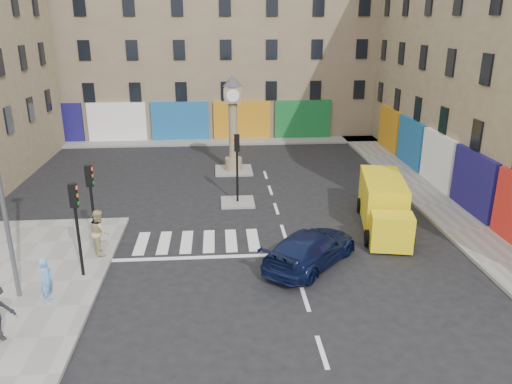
{
  "coord_description": "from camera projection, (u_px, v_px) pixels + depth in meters",
  "views": [
    {
      "loc": [
        -2.96,
        -17.41,
        9.54
      ],
      "look_at": [
        -1.3,
        4.07,
        2.0
      ],
      "focal_mm": 35.0,
      "sensor_mm": 36.0,
      "label": 1
    }
  ],
  "objects": [
    {
      "name": "traffic_light_island",
      "position": [
        237.0,
        157.0,
        26.27
      ],
      "size": [
        0.28,
        0.22,
        3.7
      ],
      "color": "black",
      "rests_on": "island_near"
    },
    {
      "name": "island_near",
      "position": [
        238.0,
        202.0,
        27.11
      ],
      "size": [
        1.8,
        1.8,
        0.12
      ],
      "primitive_type": "cube",
      "color": "gray",
      "rests_on": "ground"
    },
    {
      "name": "pedestrian_tan",
      "position": [
        99.0,
        232.0,
        20.76
      ],
      "size": [
        1.04,
        1.15,
        1.93
      ],
      "primitive_type": "imported",
      "rotation": [
        0.0,
        0.0,
        1.97
      ],
      "color": "tan",
      "rests_on": "sidewalk_left"
    },
    {
      "name": "clock_pillar",
      "position": [
        233.0,
        118.0,
        31.6
      ],
      "size": [
        1.2,
        1.2,
        6.1
      ],
      "color": "#998764",
      "rests_on": "island_far"
    },
    {
      "name": "ground",
      "position": [
        297.0,
        273.0,
        19.75
      ],
      "size": [
        120.0,
        120.0,
        0.0
      ],
      "primitive_type": "plane",
      "color": "black",
      "rests_on": "ground"
    },
    {
      "name": "navy_sedan",
      "position": [
        311.0,
        248.0,
        20.16
      ],
      "size": [
        4.82,
        5.06,
        1.44
      ],
      "primitive_type": "imported",
      "rotation": [
        0.0,
        0.0,
        2.41
      ],
      "color": "black",
      "rests_on": "ground"
    },
    {
      "name": "sidewalk_right",
      "position": [
        415.0,
        185.0,
        29.76
      ],
      "size": [
        2.6,
        30.0,
        0.15
      ],
      "primitive_type": "cube",
      "color": "gray",
      "rests_on": "ground"
    },
    {
      "name": "pedestrian_blue",
      "position": [
        47.0,
        280.0,
        17.19
      ],
      "size": [
        0.47,
        0.65,
        1.66
      ],
      "primitive_type": "imported",
      "rotation": [
        0.0,
        0.0,
        1.45
      ],
      "color": "#5D96D6",
      "rests_on": "sidewalk_left"
    },
    {
      "name": "sidewalk_far",
      "position": [
        205.0,
        142.0,
        40.32
      ],
      "size": [
        32.0,
        2.4,
        0.15
      ],
      "primitive_type": "cube",
      "color": "gray",
      "rests_on": "ground"
    },
    {
      "name": "island_far",
      "position": [
        234.0,
        170.0,
        32.76
      ],
      "size": [
        2.4,
        2.4,
        0.12
      ],
      "primitive_type": "cube",
      "color": "gray",
      "rests_on": "ground"
    },
    {
      "name": "yellow_van",
      "position": [
        384.0,
        204.0,
        23.83
      ],
      "size": [
        3.0,
        6.37,
        2.23
      ],
      "rotation": [
        0.0,
        0.0,
        -0.19
      ],
      "color": "yellow",
      "rests_on": "ground"
    },
    {
      "name": "traffic_light_left_far",
      "position": [
        91.0,
        194.0,
        20.72
      ],
      "size": [
        0.28,
        0.22,
        3.7
      ],
      "color": "black",
      "rests_on": "sidewalk_left"
    },
    {
      "name": "building_far",
      "position": [
        203.0,
        31.0,
        43.0
      ],
      "size": [
        32.0,
        10.0,
        17.0
      ],
      "primitive_type": "cube",
      "color": "#847458",
      "rests_on": "ground"
    },
    {
      "name": "traffic_light_left_near",
      "position": [
        76.0,
        215.0,
        18.46
      ],
      "size": [
        0.28,
        0.22,
        3.7
      ],
      "color": "black",
      "rests_on": "sidewalk_left"
    }
  ]
}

